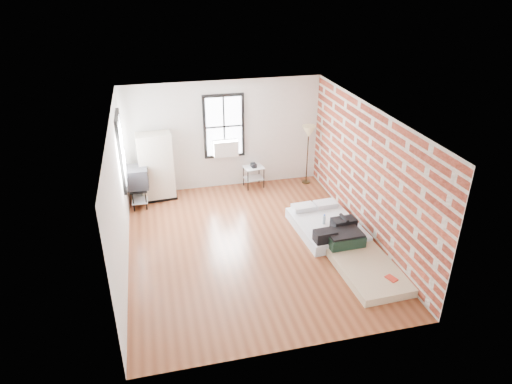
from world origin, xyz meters
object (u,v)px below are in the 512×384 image
object	(u,v)px
side_table	(254,171)
floor_lamp	(309,135)
mattress_bare	(360,259)
tv_stand	(138,179)
mattress_main	(327,225)
wardrobe	(156,167)

from	to	relation	value
side_table	floor_lamp	world-z (taller)	floor_lamp
side_table	floor_lamp	bearing A→B (deg)	-2.78
mattress_bare	side_table	bearing A→B (deg)	104.94
mattress_bare	tv_stand	world-z (taller)	tv_stand
mattress_main	tv_stand	world-z (taller)	tv_stand
wardrobe	floor_lamp	xyz separation A→B (m)	(3.91, 0.00, 0.51)
wardrobe	floor_lamp	world-z (taller)	wardrobe
wardrobe	tv_stand	xyz separation A→B (m)	(-0.45, -0.29, -0.14)
mattress_bare	side_table	size ratio (longest dim) A/B	3.07
tv_stand	mattress_main	bearing A→B (deg)	-27.89
mattress_main	mattress_bare	world-z (taller)	mattress_main
mattress_bare	floor_lamp	size ratio (longest dim) A/B	1.29
floor_lamp	tv_stand	bearing A→B (deg)	-176.23
mattress_bare	tv_stand	distance (m)	5.49
floor_lamp	tv_stand	world-z (taller)	floor_lamp
mattress_bare	floor_lamp	xyz separation A→B (m)	(0.23, 3.85, 1.23)
mattress_main	side_table	size ratio (longest dim) A/B	2.72
mattress_main	mattress_bare	xyz separation A→B (m)	(0.17, -1.32, -0.02)
side_table	floor_lamp	xyz separation A→B (m)	(1.44, -0.07, 0.91)
mattress_main	mattress_bare	size ratio (longest dim) A/B	0.89
floor_lamp	tv_stand	xyz separation A→B (m)	(-4.36, -0.29, -0.65)
floor_lamp	wardrobe	bearing A→B (deg)	180.00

